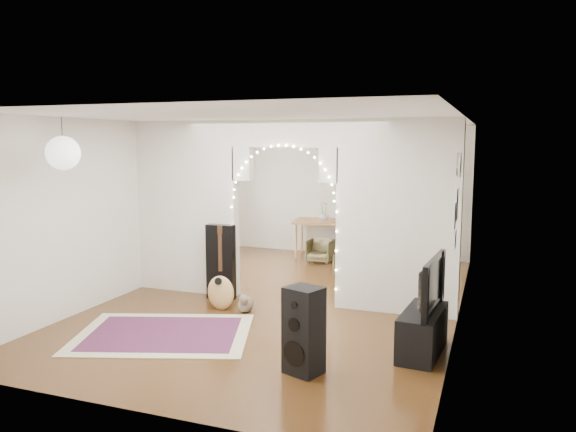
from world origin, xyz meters
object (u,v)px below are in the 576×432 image
(media_console, at_px, (422,332))
(dining_table, at_px, (324,224))
(bookcase, at_px, (389,225))
(dining_chair_right, at_px, (320,251))
(dining_chair_left, at_px, (350,265))
(floor_speaker, at_px, (304,331))
(acoustic_guitar, at_px, (221,279))

(media_console, xyz_separation_m, dining_table, (-2.61, 4.82, 0.43))
(bookcase, distance_m, dining_chair_right, 1.50)
(dining_table, relative_size, dining_chair_left, 2.73)
(dining_chair_left, distance_m, dining_chair_right, 1.34)
(dining_chair_right, bearing_deg, bookcase, 31.29)
(floor_speaker, bearing_deg, media_console, 61.64)
(floor_speaker, xyz_separation_m, dining_chair_left, (-0.55, 4.18, -0.24))
(bookcase, distance_m, dining_table, 1.34)
(acoustic_guitar, relative_size, dining_chair_left, 2.16)
(dining_chair_left, bearing_deg, bookcase, 84.59)
(media_console, height_order, dining_chair_left, media_console)
(dining_chair_left, height_order, dining_chair_right, dining_chair_right)
(acoustic_guitar, height_order, media_console, acoustic_guitar)
(acoustic_guitar, height_order, bookcase, bookcase)
(bookcase, bearing_deg, dining_chair_left, -98.60)
(floor_speaker, relative_size, media_console, 0.91)
(media_console, bearing_deg, dining_chair_left, 121.86)
(floor_speaker, relative_size, dining_chair_left, 1.91)
(floor_speaker, bearing_deg, acoustic_guitar, 156.86)
(acoustic_guitar, distance_m, media_console, 2.99)
(floor_speaker, bearing_deg, dining_chair_left, 117.23)
(dining_chair_right, bearing_deg, dining_chair_left, -49.94)
(acoustic_guitar, height_order, dining_chair_right, acoustic_guitar)
(acoustic_guitar, height_order, dining_chair_left, acoustic_guitar)
(dining_table, xyz_separation_m, dining_chair_left, (0.97, -1.62, -0.46))
(dining_table, bearing_deg, dining_chair_right, -87.39)
(floor_speaker, distance_m, bookcase, 5.95)
(media_console, distance_m, bookcase, 5.15)
(dining_table, xyz_separation_m, dining_chair_right, (0.11, -0.59, -0.45))
(bookcase, bearing_deg, acoustic_guitar, -107.67)
(floor_speaker, bearing_deg, dining_chair_right, 124.82)
(bookcase, height_order, dining_chair_right, bookcase)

